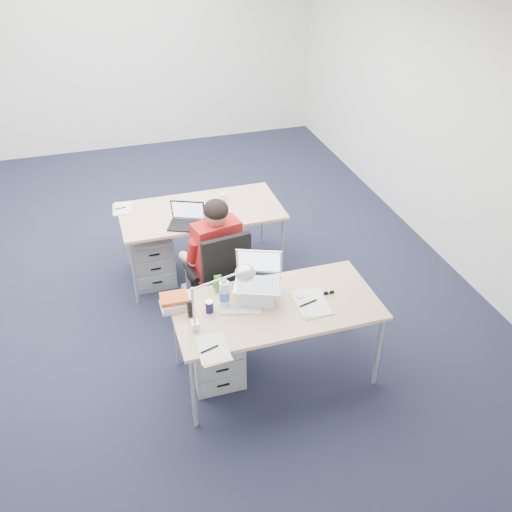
{
  "coord_description": "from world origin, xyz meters",
  "views": [
    {
      "loc": [
        -0.5,
        -5.06,
        3.5
      ],
      "look_at": [
        0.67,
        -1.26,
        0.85
      ],
      "focal_mm": 40.0,
      "sensor_mm": 36.0,
      "label": 1
    }
  ],
  "objects_px": {
    "wireless_keyboard": "(241,309)",
    "sunglasses": "(329,293)",
    "desk_near": "(276,310)",
    "silver_laptop": "(258,280)",
    "office_chair": "(220,298)",
    "computer_mouse": "(299,295)",
    "book_stack": "(175,302)",
    "desk_far": "(201,214)",
    "desk_lamp": "(214,298)",
    "water_bottle": "(224,293)",
    "dark_laptop": "(185,216)",
    "cordless_phone": "(190,309)",
    "seated_person": "(211,257)",
    "drawer_pedestal_near": "(215,349)",
    "far_cup": "(223,198)",
    "drawer_pedestal_far": "(152,256)",
    "can_koozie": "(209,307)",
    "headphones": "(252,283)",
    "bear_figurine": "(218,283)"
  },
  "relations": [
    {
      "from": "desk_near",
      "to": "desk_far",
      "type": "bearing_deg",
      "value": 97.89
    },
    {
      "from": "water_bottle",
      "to": "book_stack",
      "type": "bearing_deg",
      "value": 165.7
    },
    {
      "from": "seated_person",
      "to": "drawer_pedestal_far",
      "type": "height_order",
      "value": "seated_person"
    },
    {
      "from": "cordless_phone",
      "to": "desk_lamp",
      "type": "xyz_separation_m",
      "value": [
        0.15,
        -0.14,
        0.18
      ]
    },
    {
      "from": "desk_far",
      "to": "computer_mouse",
      "type": "bearing_deg",
      "value": -74.85
    },
    {
      "from": "desk_far",
      "to": "desk_lamp",
      "type": "height_order",
      "value": "desk_lamp"
    },
    {
      "from": "seated_person",
      "to": "drawer_pedestal_near",
      "type": "relative_size",
      "value": 2.32
    },
    {
      "from": "office_chair",
      "to": "computer_mouse",
      "type": "xyz_separation_m",
      "value": [
        0.48,
        -0.71,
        0.45
      ]
    },
    {
      "from": "wireless_keyboard",
      "to": "sunglasses",
      "type": "xyz_separation_m",
      "value": [
        0.72,
        -0.02,
        0.0
      ]
    },
    {
      "from": "book_stack",
      "to": "dark_laptop",
      "type": "relative_size",
      "value": 0.7
    },
    {
      "from": "wireless_keyboard",
      "to": "cordless_phone",
      "type": "height_order",
      "value": "cordless_phone"
    },
    {
      "from": "bear_figurine",
      "to": "cordless_phone",
      "type": "relative_size",
      "value": 1.07
    },
    {
      "from": "desk_near",
      "to": "office_chair",
      "type": "height_order",
      "value": "office_chair"
    },
    {
      "from": "book_stack",
      "to": "desk_lamp",
      "type": "relative_size",
      "value": 0.46
    },
    {
      "from": "desk_near",
      "to": "sunglasses",
      "type": "distance_m",
      "value": 0.45
    },
    {
      "from": "silver_laptop",
      "to": "wireless_keyboard",
      "type": "bearing_deg",
      "value": -131.18
    },
    {
      "from": "computer_mouse",
      "to": "headphones",
      "type": "relative_size",
      "value": 0.42
    },
    {
      "from": "water_bottle",
      "to": "desk_lamp",
      "type": "height_order",
      "value": "desk_lamp"
    },
    {
      "from": "desk_far",
      "to": "silver_laptop",
      "type": "bearing_deg",
      "value": -85.88
    },
    {
      "from": "desk_near",
      "to": "silver_laptop",
      "type": "xyz_separation_m",
      "value": [
        -0.12,
        0.1,
        0.24
      ]
    },
    {
      "from": "water_bottle",
      "to": "dark_laptop",
      "type": "relative_size",
      "value": 0.79
    },
    {
      "from": "wireless_keyboard",
      "to": "headphones",
      "type": "relative_size",
      "value": 1.5
    },
    {
      "from": "can_koozie",
      "to": "far_cup",
      "type": "relative_size",
      "value": 1.0
    },
    {
      "from": "water_bottle",
      "to": "drawer_pedestal_far",
      "type": "bearing_deg",
      "value": 103.62
    },
    {
      "from": "desk_near",
      "to": "headphones",
      "type": "bearing_deg",
      "value": 108.18
    },
    {
      "from": "seated_person",
      "to": "computer_mouse",
      "type": "xyz_separation_m",
      "value": [
        0.51,
        -0.89,
        0.11
      ]
    },
    {
      "from": "cordless_phone",
      "to": "sunglasses",
      "type": "height_order",
      "value": "cordless_phone"
    },
    {
      "from": "desk_near",
      "to": "desk_lamp",
      "type": "height_order",
      "value": "desk_lamp"
    },
    {
      "from": "can_koozie",
      "to": "water_bottle",
      "type": "relative_size",
      "value": 0.39
    },
    {
      "from": "drawer_pedestal_near",
      "to": "drawer_pedestal_far",
      "type": "relative_size",
      "value": 1.0
    },
    {
      "from": "sunglasses",
      "to": "office_chair",
      "type": "bearing_deg",
      "value": 134.09
    },
    {
      "from": "office_chair",
      "to": "water_bottle",
      "type": "distance_m",
      "value": 0.86
    },
    {
      "from": "wireless_keyboard",
      "to": "sunglasses",
      "type": "height_order",
      "value": "sunglasses"
    },
    {
      "from": "desk_far",
      "to": "silver_laptop",
      "type": "xyz_separation_m",
      "value": [
        0.11,
        -1.55,
        0.24
      ]
    },
    {
      "from": "drawer_pedestal_near",
      "to": "far_cup",
      "type": "distance_m",
      "value": 1.75
    },
    {
      "from": "computer_mouse",
      "to": "sunglasses",
      "type": "relative_size",
      "value": 0.92
    },
    {
      "from": "sunglasses",
      "to": "drawer_pedestal_near",
      "type": "bearing_deg",
      "value": 172.01
    },
    {
      "from": "drawer_pedestal_far",
      "to": "desk_far",
      "type": "bearing_deg",
      "value": -1.68
    },
    {
      "from": "office_chair",
      "to": "book_stack",
      "type": "bearing_deg",
      "value": -138.52
    },
    {
      "from": "office_chair",
      "to": "sunglasses",
      "type": "relative_size",
      "value": 11.1
    },
    {
      "from": "drawer_pedestal_near",
      "to": "drawer_pedestal_far",
      "type": "height_order",
      "value": "same"
    },
    {
      "from": "office_chair",
      "to": "drawer_pedestal_far",
      "type": "relative_size",
      "value": 1.92
    },
    {
      "from": "silver_laptop",
      "to": "sunglasses",
      "type": "height_order",
      "value": "silver_laptop"
    },
    {
      "from": "silver_laptop",
      "to": "sunglasses",
      "type": "relative_size",
      "value": 3.99
    },
    {
      "from": "silver_laptop",
      "to": "desk_far",
      "type": "bearing_deg",
      "value": 116.01
    },
    {
      "from": "can_koozie",
      "to": "drawer_pedestal_far",
      "type": "bearing_deg",
      "value": 98.89
    },
    {
      "from": "silver_laptop",
      "to": "book_stack",
      "type": "height_order",
      "value": "silver_laptop"
    },
    {
      "from": "drawer_pedestal_far",
      "to": "far_cup",
      "type": "xyz_separation_m",
      "value": [
        0.78,
        0.07,
        0.51
      ]
    },
    {
      "from": "far_cup",
      "to": "drawer_pedestal_far",
      "type": "bearing_deg",
      "value": -175.18
    },
    {
      "from": "wireless_keyboard",
      "to": "bear_figurine",
      "type": "xyz_separation_m",
      "value": [
        -0.11,
        0.28,
        0.07
      ]
    }
  ]
}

